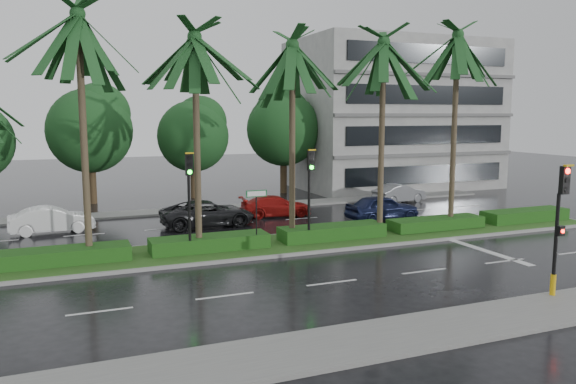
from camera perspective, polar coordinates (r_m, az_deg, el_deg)
name	(u,v)px	position (r m, az deg, el deg)	size (l,w,h in m)	color
ground	(282,252)	(25.05, -0.65, -6.08)	(120.00, 120.00, 0.00)	black
near_sidewalk	(416,332)	(16.40, 12.83, -13.74)	(40.00, 2.40, 0.12)	slate
far_sidewalk	(213,209)	(36.25, -7.58, -1.68)	(40.00, 2.00, 0.12)	slate
median	(274,245)	(25.94, -1.46, -5.42)	(36.00, 4.00, 0.15)	gray
hedge	(274,237)	(25.85, -1.47, -4.61)	(35.20, 1.40, 0.60)	#164814
lane_markings	(347,248)	(25.90, 5.99, -5.64)	(34.00, 13.06, 0.01)	silver
palm_row	(246,56)	(24.97, -4.29, 13.63)	(26.30, 4.20, 10.68)	#493F2A
signal_near	(559,225)	(20.21, 25.84, -3.01)	(0.34, 0.45, 4.36)	black
signal_median_left	(189,188)	(23.64, -10.00, 0.36)	(0.34, 0.42, 4.36)	black
signal_median_right	(310,182)	(25.35, 2.25, 0.98)	(0.34, 0.42, 4.36)	black
street_sign	(256,204)	(24.73, -3.23, -1.25)	(0.95, 0.09, 2.60)	black
bg_trees	(204,128)	(41.40, -8.49, 6.44)	(33.28, 5.66, 8.18)	#372A19
building	(392,115)	(48.16, 10.54, 7.71)	(16.00, 10.00, 12.00)	gray
car_white	(52,220)	(31.25, -22.87, -2.62)	(4.14, 1.44, 1.36)	white
car_darkgrey	(208,213)	(30.81, -8.16, -2.17)	(5.10, 2.35, 1.42)	black
car_red	(276,206)	(33.49, -1.25, -1.43)	(4.27, 1.74, 1.24)	#A51412
car_blue	(382,208)	(32.70, 9.53, -1.57)	(4.30, 1.73, 1.46)	#161D42
car_grey	(399,193)	(39.38, 11.23, -0.14)	(3.94, 1.37, 1.30)	slate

